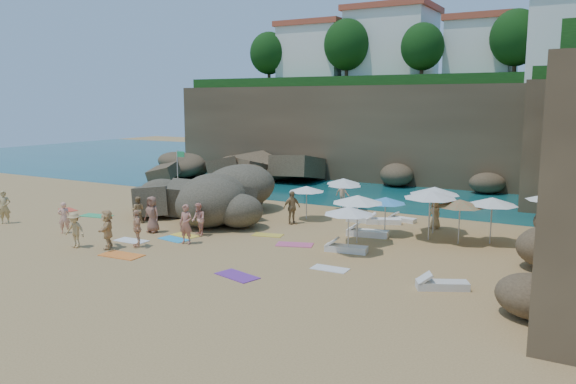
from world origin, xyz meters
The scene contains 49 objects.
ground centered at (0.00, 0.00, 0.00)m, with size 120.00×120.00×0.00m, color tan.
seawater centered at (0.00, 30.00, 0.00)m, with size 120.00×120.00×0.00m, color #0C4751.
cliff_back centered at (2.00, 25.00, 4.00)m, with size 44.00×8.00×8.00m, color brown.
rock_promontory centered at (-11.00, 16.00, 0.00)m, with size 12.00×7.00×2.00m, color brown, non-canonical shape.
clifftop_buildings centered at (2.96, 25.79, 11.24)m, with size 28.48×9.48×7.00m.
clifftop_trees centered at (4.78, 19.52, 11.26)m, with size 35.60×23.82×4.40m.
marina_masts centered at (-16.50, 30.00, 3.00)m, with size 3.10×0.10×6.00m.
rock_outcrop centered at (-3.60, 3.64, 0.00)m, with size 7.25×5.44×2.90m, color brown, non-canonical shape.
flag_pole centered at (-9.02, 7.18, 2.19)m, with size 0.67×0.07×3.43m.
parasol_0 centered at (2.80, 8.55, 1.80)m, with size 2.08×2.08×1.96m.
parasol_1 centered at (2.47, 9.11, 1.86)m, with size 2.14×2.14×2.03m.
parasol_2 centered at (8.97, 5.91, 2.21)m, with size 2.55×2.55×2.41m.
parasol_3 centered at (14.20, 7.96, 2.04)m, with size 2.35×2.35×2.22m.
parasol_4 centered at (11.94, 5.06, 2.06)m, with size 2.38×2.38×2.25m.
parasol_5 centered at (1.75, 5.59, 1.79)m, with size 2.07×2.07×1.96m.
parasol_6 centered at (10.61, 4.36, 1.96)m, with size 2.26×2.26×2.14m.
parasol_7 centered at (6.36, 2.02, 2.14)m, with size 2.47×2.47×2.34m.
parasol_8 centered at (9.15, 4.43, 2.26)m, with size 2.60×2.60×2.46m.
parasol_9 centered at (6.72, 0.15, 1.95)m, with size 2.25×2.25×2.13m.
parasol_10 centered at (6.96, 4.23, 1.80)m, with size 2.08×2.08×1.96m.
lounger_0 centered at (6.71, 7.82, 0.12)m, with size 1.56×0.52×0.24m, color white.
lounger_1 centered at (4.88, 6.54, 0.15)m, with size 1.90×0.63×0.29m, color silver.
lounger_2 centered at (6.29, 3.56, 0.16)m, with size 2.07×0.69×0.32m, color white.
lounger_3 centered at (5.98, 6.72, 0.15)m, with size 1.93×0.64×0.30m, color white.
lounger_4 centered at (6.57, 0.30, 0.15)m, with size 1.90×0.63×0.29m, color silver.
lounger_5 centered at (11.65, -2.64, 0.14)m, with size 1.86×0.62×0.29m, color silver.
towel_2 centered at (-1.83, -5.16, 0.02)m, with size 1.92×0.96×0.03m, color orange.
towel_3 centered at (-9.59, 0.33, 0.02)m, with size 1.86×0.93×0.03m, color #30A95F.
towel_4 centered at (-1.81, -0.89, 0.01)m, with size 1.45×0.73×0.03m, color yellow.
towel_5 centered at (-3.37, -3.04, 0.01)m, with size 1.64×0.82×0.03m, color white.
towel_6 centered at (4.31, -5.07, 0.02)m, with size 1.77×0.89×0.03m, color #6B2C91.
towel_7 centered at (-12.61, 0.78, 0.01)m, with size 1.46×0.73×0.03m, color #E24127.
towel_8 centered at (-1.76, -1.76, 0.01)m, with size 1.57×0.79×0.03m, color #2AA4E2.
towel_9 centered at (3.92, 0.25, 0.02)m, with size 1.73×0.86×0.03m, color #CE507E.
towel_12 centered at (1.80, 1.26, 0.01)m, with size 1.52×0.76×0.03m, color gold.
towel_13 centered at (7.05, -2.43, 0.01)m, with size 1.50×0.75×0.03m, color white.
person_stand_0 centered at (-12.35, -3.60, 0.93)m, with size 0.68×0.44×1.86m, color tan.
person_stand_1 centered at (-6.07, 0.20, 0.74)m, with size 0.72×0.56×1.49m, color tan.
person_stand_2 centered at (1.55, 11.06, 0.79)m, with size 1.02×0.42×1.57m, color #E0A77F.
person_stand_3 centered at (1.55, 4.20, 0.93)m, with size 1.09×0.45×1.85m, color #A07E50.
person_stand_4 centered at (8.77, 6.98, 0.80)m, with size 0.78×0.43×1.60m, color tan.
person_stand_5 centered at (-5.09, 10.24, 0.72)m, with size 1.34×0.39×1.44m, color tan.
person_stand_6 centered at (-7.58, -3.50, 0.82)m, with size 0.59×0.39×1.63m, color #F4A88A.
person_lie_0 centered at (-4.69, -5.23, 0.22)m, with size 1.05×1.62×0.43m, color tan.
person_lie_1 centered at (-2.26, -3.73, 0.21)m, with size 1.02×1.73×0.42m, color #E8AE83.
person_lie_2 centered at (-3.71, -1.17, 0.25)m, with size 0.91×1.86×0.50m, color #895844.
person_lie_3 centered at (-3.24, -4.61, 0.24)m, with size 1.66×1.79×0.48m, color #DDB074.
person_lie_4 centered at (-0.65, -2.15, 0.22)m, with size 0.68×1.88×0.45m, color #B26C59.
person_lie_5 centered at (-1.15, -0.58, 0.31)m, with size 0.80×1.64×0.62m, color #E69782.
Camera 1 is at (16.42, -22.38, 6.75)m, focal length 35.00 mm.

